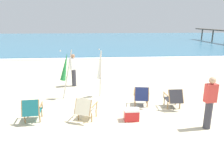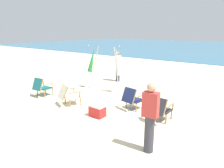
# 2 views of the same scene
# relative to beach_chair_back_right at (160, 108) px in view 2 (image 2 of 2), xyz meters

# --- Properties ---
(ground_plane) EXTENTS (80.00, 80.00, 0.00)m
(ground_plane) POSITION_rel_beach_chair_back_right_xyz_m (-1.86, -0.39, -0.42)
(ground_plane) COLOR beige
(surf_band) EXTENTS (80.00, 1.10, 0.06)m
(surf_band) POSITION_rel_beach_chair_back_right_xyz_m (-1.86, 11.74, -0.39)
(surf_band) COLOR white
(surf_band) RESTS_ON ground
(beach_chair_back_right) EXTENTS (0.60, 0.75, 0.79)m
(beach_chair_back_right) POSITION_rel_beach_chair_back_right_xyz_m (0.00, 0.00, 0.00)
(beach_chair_back_right) COLOR #28282D
(beach_chair_back_right) RESTS_ON ground
(beach_chair_mid_center) EXTENTS (0.69, 0.79, 0.81)m
(beach_chair_mid_center) POSITION_rel_beach_chair_back_right_xyz_m (-1.16, 0.31, 0.01)
(beach_chair_mid_center) COLOR #19234C
(beach_chair_mid_center) RESTS_ON ground
(beach_chair_back_left) EXTENTS (0.79, 0.89, 0.79)m
(beach_chair_back_left) POSITION_rel_beach_chair_back_right_xyz_m (-3.26, -0.77, 0.00)
(beach_chair_back_left) COLOR beige
(beach_chair_back_left) RESTS_ON ground
(beach_chair_far_center) EXTENTS (0.64, 0.74, 0.81)m
(beach_chair_far_center) POSITION_rel_beach_chair_back_right_xyz_m (-4.98, -0.74, 0.01)
(beach_chair_far_center) COLOR #196066
(beach_chair_far_center) RESTS_ON ground
(umbrella_furled_white) EXTENTS (0.29, 0.57, 2.08)m
(umbrella_furled_white) POSITION_rel_beach_chair_back_right_xyz_m (-2.70, 1.54, 0.94)
(umbrella_furled_white) COLOR #B7B2A8
(umbrella_furled_white) RESTS_ON ground
(umbrella_furled_green) EXTENTS (0.58, 0.42, 2.08)m
(umbrella_furled_green) POSITION_rel_beach_chair_back_right_xyz_m (-4.14, 1.49, 0.93)
(umbrella_furled_green) COLOR #B7B2A8
(umbrella_furled_green) RESTS_ON ground
(person_near_chairs) EXTENTS (0.36, 0.24, 1.63)m
(person_near_chairs) POSITION_rel_beach_chair_back_right_xyz_m (0.48, -1.62, 0.41)
(person_near_chairs) COLOR #383842
(person_near_chairs) RESTS_ON ground
(person_by_waterline) EXTENTS (0.39, 0.37, 1.63)m
(person_by_waterline) POSITION_rel_beach_chair_back_right_xyz_m (-3.98, 3.33, 0.41)
(person_by_waterline) COLOR #383842
(person_by_waterline) RESTS_ON ground
(cooler_box) EXTENTS (0.49, 0.35, 0.40)m
(cooler_box) POSITION_rel_beach_chair_back_right_xyz_m (-1.75, -0.87, -0.22)
(cooler_box) COLOR red
(cooler_box) RESTS_ON ground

